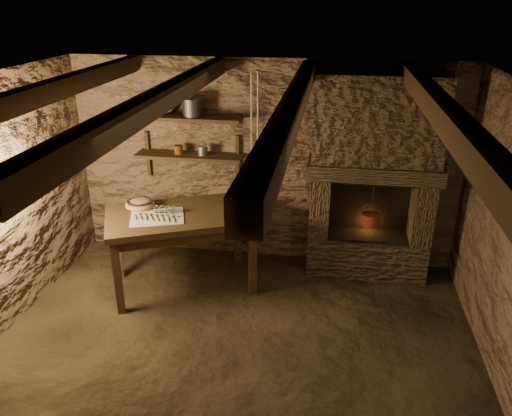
% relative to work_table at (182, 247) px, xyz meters
% --- Properties ---
extents(floor, '(4.50, 4.50, 0.00)m').
position_rel_work_table_xyz_m(floor, '(0.77, -1.14, -0.48)').
color(floor, black).
rests_on(floor, ground).
extents(back_wall, '(4.50, 0.04, 2.40)m').
position_rel_work_table_xyz_m(back_wall, '(0.77, 0.86, 0.72)').
color(back_wall, '#4C3424').
rests_on(back_wall, floor).
extents(ceiling, '(4.50, 4.00, 0.04)m').
position_rel_work_table_xyz_m(ceiling, '(0.77, -1.14, 1.92)').
color(ceiling, black).
rests_on(ceiling, back_wall).
extents(beam_far_left, '(0.14, 3.95, 0.16)m').
position_rel_work_table_xyz_m(beam_far_left, '(-0.73, -1.14, 1.83)').
color(beam_far_left, black).
rests_on(beam_far_left, ceiling).
extents(beam_mid_left, '(0.14, 3.95, 0.16)m').
position_rel_work_table_xyz_m(beam_mid_left, '(0.27, -1.14, 1.83)').
color(beam_mid_left, black).
rests_on(beam_mid_left, ceiling).
extents(beam_mid_right, '(0.14, 3.95, 0.16)m').
position_rel_work_table_xyz_m(beam_mid_right, '(1.27, -1.14, 1.83)').
color(beam_mid_right, black).
rests_on(beam_mid_right, ceiling).
extents(beam_far_right, '(0.14, 3.95, 0.16)m').
position_rel_work_table_xyz_m(beam_far_right, '(2.27, -1.14, 1.83)').
color(beam_far_right, black).
rests_on(beam_far_right, ceiling).
extents(shelf_lower, '(1.25, 0.30, 0.04)m').
position_rel_work_table_xyz_m(shelf_lower, '(-0.08, 0.70, 0.82)').
color(shelf_lower, black).
rests_on(shelf_lower, back_wall).
extents(shelf_upper, '(1.25, 0.30, 0.04)m').
position_rel_work_table_xyz_m(shelf_upper, '(-0.08, 0.70, 1.27)').
color(shelf_upper, black).
rests_on(shelf_upper, back_wall).
extents(hearth, '(1.43, 0.51, 2.30)m').
position_rel_work_table_xyz_m(hearth, '(2.02, 0.63, 0.75)').
color(hearth, '#37291B').
rests_on(hearth, floor).
extents(work_table, '(1.78, 1.44, 0.89)m').
position_rel_work_table_xyz_m(work_table, '(0.00, 0.00, 0.00)').
color(work_table, '#352412').
rests_on(work_table, floor).
extents(linen_cloth, '(0.65, 0.59, 0.01)m').
position_rel_work_table_xyz_m(linen_cloth, '(-0.20, -0.15, 0.41)').
color(linen_cloth, beige).
rests_on(linen_cloth, work_table).
extents(pewter_cutlery_row, '(0.49, 0.31, 0.01)m').
position_rel_work_table_xyz_m(pewter_cutlery_row, '(-0.20, -0.17, 0.42)').
color(pewter_cutlery_row, gray).
rests_on(pewter_cutlery_row, linen_cloth).
extents(drinking_glasses, '(0.18, 0.05, 0.07)m').
position_rel_work_table_xyz_m(drinking_glasses, '(-0.19, -0.04, 0.45)').
color(drinking_glasses, silver).
rests_on(drinking_glasses, linen_cloth).
extents(stoneware_jug, '(0.13, 0.12, 0.41)m').
position_rel_work_table_xyz_m(stoneware_jug, '(0.58, 0.19, 0.58)').
color(stoneware_jug, '#A88220').
rests_on(stoneware_jug, work_table).
extents(wooden_bowl, '(0.38, 0.38, 0.11)m').
position_rel_work_table_xyz_m(wooden_bowl, '(-0.47, 0.07, 0.45)').
color(wooden_bowl, '#9D6944').
rests_on(wooden_bowl, work_table).
extents(iron_stockpot, '(0.30, 0.30, 0.18)m').
position_rel_work_table_xyz_m(iron_stockpot, '(-0.01, 0.70, 1.38)').
color(iron_stockpot, '#2D2A28').
rests_on(iron_stockpot, shelf_upper).
extents(tin_pan, '(0.28, 0.19, 0.26)m').
position_rel_work_table_xyz_m(tin_pan, '(-0.34, 0.80, 1.42)').
color(tin_pan, gray).
rests_on(tin_pan, shelf_upper).
extents(small_kettle, '(0.16, 0.13, 0.16)m').
position_rel_work_table_xyz_m(small_kettle, '(0.08, 0.70, 0.89)').
color(small_kettle, gray).
rests_on(small_kettle, shelf_lower).
extents(rusty_tin, '(0.13, 0.13, 0.10)m').
position_rel_work_table_xyz_m(rusty_tin, '(-0.20, 0.70, 0.89)').
color(rusty_tin, '#562111').
rests_on(rusty_tin, shelf_lower).
extents(red_pot, '(0.24, 0.24, 0.54)m').
position_rel_work_table_xyz_m(red_pot, '(2.04, 0.58, 0.22)').
color(red_pot, maroon).
rests_on(red_pot, hearth).
extents(hanging_ropes, '(0.08, 0.08, 1.20)m').
position_rel_work_table_xyz_m(hanging_ropes, '(0.82, -0.09, 1.32)').
color(hanging_ropes, tan).
rests_on(hanging_ropes, ceiling).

